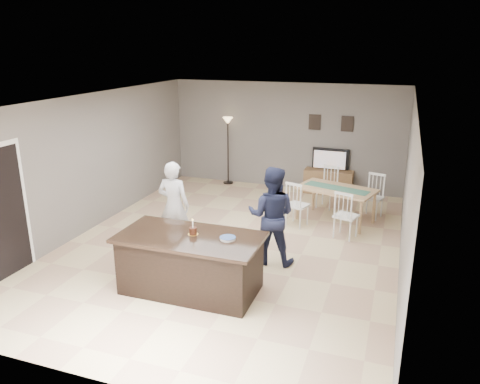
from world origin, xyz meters
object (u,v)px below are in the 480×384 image
(kitchen_island, at_px, (191,263))
(man, at_px, (271,216))
(plate_stack, at_px, (228,238))
(floor_lamp, at_px, (228,133))
(tv_console, at_px, (328,182))
(television, at_px, (330,159))
(birthday_cake, at_px, (193,231))
(woman, at_px, (174,205))
(dining_table, at_px, (336,194))

(kitchen_island, distance_m, man, 1.66)
(plate_stack, distance_m, floor_lamp, 5.93)
(man, bearing_deg, plate_stack, 72.34)
(man, relative_size, floor_lamp, 0.95)
(tv_console, distance_m, plate_stack, 5.58)
(television, distance_m, floor_lamp, 2.75)
(plate_stack, bearing_deg, floor_lamp, 110.58)
(kitchen_island, relative_size, tv_console, 1.79)
(tv_console, height_order, plate_stack, plate_stack)
(kitchen_island, bearing_deg, birthday_cake, 70.74)
(woman, bearing_deg, television, -117.20)
(dining_table, bearing_deg, tv_console, 120.12)
(tv_console, distance_m, floor_lamp, 2.91)
(kitchen_island, distance_m, dining_table, 4.03)
(dining_table, bearing_deg, birthday_cake, -97.43)
(plate_stack, bearing_deg, television, 83.67)
(birthday_cake, xyz_separation_m, plate_stack, (0.56, -0.01, -0.04))
(tv_console, distance_m, man, 4.27)
(woman, xyz_separation_m, plate_stack, (1.53, -1.29, 0.10))
(plate_stack, relative_size, dining_table, 0.11)
(tv_console, distance_m, birthday_cake, 5.66)
(man, distance_m, birthday_cake, 1.55)
(television, distance_m, dining_table, 2.04)
(man, bearing_deg, kitchen_island, 52.32)
(birthday_cake, distance_m, plate_stack, 0.56)
(woman, relative_size, floor_lamp, 0.92)
(woman, distance_m, dining_table, 3.49)
(television, height_order, woman, woman)
(plate_stack, bearing_deg, tv_console, 83.59)
(woman, xyz_separation_m, man, (1.83, 0.00, 0.03))
(woman, height_order, plate_stack, woman)
(man, distance_m, plate_stack, 1.33)
(kitchen_island, distance_m, plate_stack, 0.75)
(man, xyz_separation_m, dining_table, (0.77, 2.32, -0.24))
(kitchen_island, xyz_separation_m, birthday_cake, (0.02, 0.07, 0.50))
(television, xyz_separation_m, plate_stack, (-0.62, -5.58, 0.06))
(kitchen_island, distance_m, television, 5.78)
(birthday_cake, xyz_separation_m, dining_table, (1.62, 3.60, -0.35))
(television, bearing_deg, plate_stack, 83.67)
(woman, bearing_deg, man, 179.42)
(floor_lamp, bearing_deg, woman, -82.66)
(kitchen_island, height_order, dining_table, dining_table)
(dining_table, height_order, floor_lamp, floor_lamp)
(man, distance_m, dining_table, 2.45)
(kitchen_island, distance_m, birthday_cake, 0.51)
(television, xyz_separation_m, man, (-0.32, -4.29, -0.01))
(television, bearing_deg, tv_console, 90.00)
(dining_table, relative_size, floor_lamp, 1.19)
(kitchen_island, relative_size, woman, 1.31)
(kitchen_island, height_order, man, man)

